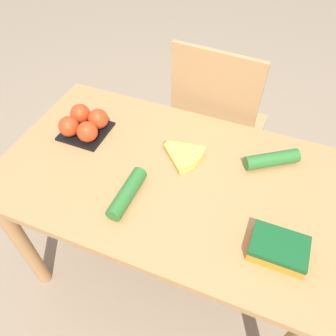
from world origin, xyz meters
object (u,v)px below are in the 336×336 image
(chair, at_px, (216,129))
(tomato_pack, at_px, (84,124))
(cucumber_near, at_px, (272,159))
(cucumber_far, at_px, (127,193))
(carrot_bag, at_px, (279,248))
(banana_bunch, at_px, (181,152))

(chair, distance_m, tomato_pack, 0.69)
(cucumber_near, relative_size, cucumber_far, 0.97)
(carrot_bag, xyz_separation_m, cucumber_far, (-0.49, 0.02, -0.00))
(chair, xyz_separation_m, cucumber_near, (0.29, -0.37, 0.25))
(tomato_pack, bearing_deg, cucumber_near, 8.03)
(tomato_pack, distance_m, cucumber_near, 0.72)
(cucumber_far, bearing_deg, chair, 79.74)
(banana_bunch, relative_size, carrot_bag, 1.00)
(chair, bearing_deg, carrot_bag, 120.92)
(cucumber_near, distance_m, cucumber_far, 0.53)
(tomato_pack, relative_size, cucumber_near, 0.90)
(chair, xyz_separation_m, tomato_pack, (-0.43, -0.47, 0.27))
(chair, xyz_separation_m, cucumber_far, (-0.13, -0.69, 0.25))
(chair, height_order, carrot_bag, chair)
(tomato_pack, bearing_deg, banana_bunch, 2.93)
(chair, distance_m, cucumber_near, 0.53)
(cucumber_far, bearing_deg, banana_bunch, 68.88)
(banana_bunch, distance_m, cucumber_far, 0.27)
(chair, relative_size, cucumber_far, 4.94)
(tomato_pack, bearing_deg, carrot_bag, -17.19)
(cucumber_near, bearing_deg, cucumber_far, -141.43)
(banana_bunch, distance_m, tomato_pack, 0.40)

